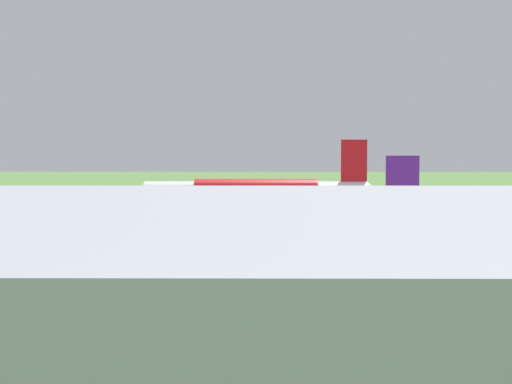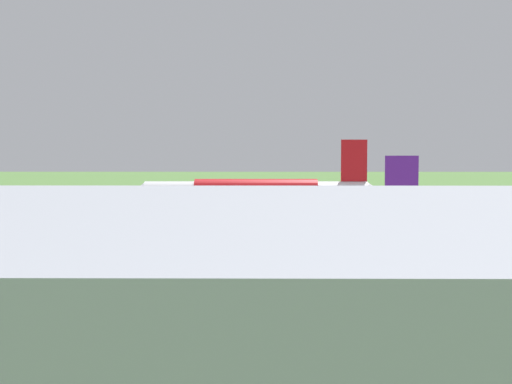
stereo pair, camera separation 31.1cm
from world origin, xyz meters
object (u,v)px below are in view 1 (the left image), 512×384
service_car_followme (415,223)px  service_truck_fuel (13,208)px  airliner_main (258,193)px  no_stopping_sign (259,194)px  traffic_cone_orange (240,198)px  terminal_building (495,382)px

service_car_followme → service_truck_fuel: 81.17m
airliner_main → service_truck_fuel: airliner_main is taller
no_stopping_sign → traffic_cone_orange: size_ratio=4.89×
airliner_main → no_stopping_sign: size_ratio=20.09×
no_stopping_sign → traffic_cone_orange: bearing=4.9°
airliner_main → terminal_building: size_ratio=0.58×
service_car_followme → traffic_cone_orange: service_car_followme is taller
service_car_followme → service_truck_fuel: (77.56, -23.94, 0.56)m
service_truck_fuel → traffic_cone_orange: bearing=-131.5°
airliner_main → service_truck_fuel: size_ratio=8.78×
airliner_main → terminal_building: 121.61m
terminal_building → traffic_cone_orange: bearing=-85.7°
airliner_main → terminal_building: terminal_building is taller
terminal_building → service_car_followme: bearing=-102.2°
airliner_main → no_stopping_sign: airliner_main is taller
airliner_main → no_stopping_sign: bearing=-90.2°
service_car_followme → traffic_cone_orange: 81.86m
terminal_building → service_truck_fuel: (57.87, -115.30, -4.39)m
airliner_main → service_car_followme: airliner_main is taller
service_car_followme → airliner_main: bearing=-48.3°
service_car_followme → terminal_building: bearing=77.8°
terminal_building → no_stopping_sign: terminal_building is taller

